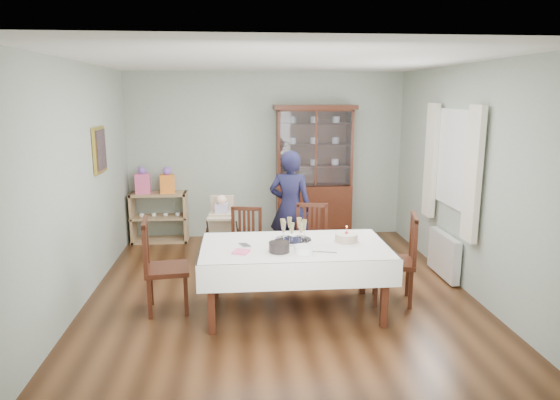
{
  "coord_description": "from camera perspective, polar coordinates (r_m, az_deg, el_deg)",
  "views": [
    {
      "loc": [
        -0.5,
        -5.66,
        2.33
      ],
      "look_at": [
        0.02,
        0.2,
        1.09
      ],
      "focal_mm": 32.0,
      "sensor_mm": 36.0,
      "label": 1
    }
  ],
  "objects": [
    {
      "name": "chair_end_left",
      "position": [
        5.66,
        -12.91,
        -9.32
      ],
      "size": [
        0.51,
        0.51,
        1.03
      ],
      "rotation": [
        0.0,
        0.0,
        1.69
      ],
      "color": "#411B10",
      "rests_on": "floor"
    },
    {
      "name": "gift_bag_pink",
      "position": [
        8.17,
        -15.43,
        2.04
      ],
      "size": [
        0.24,
        0.17,
        0.43
      ],
      "color": "#F45A8E",
      "rests_on": "sideboard"
    },
    {
      "name": "chair_far_right",
      "position": [
        6.46,
        3.64,
        -6.57
      ],
      "size": [
        0.49,
        0.49,
        0.96
      ],
      "rotation": [
        0.0,
        0.0,
        -0.15
      ],
      "color": "#411B10",
      "rests_on": "floor"
    },
    {
      "name": "birthday_cake",
      "position": [
        5.45,
        7.6,
        -4.37
      ],
      "size": [
        0.28,
        0.28,
        0.19
      ],
      "color": "white",
      "rests_on": "dining_table"
    },
    {
      "name": "plate_stack_dark",
      "position": [
        5.1,
        -0.09,
        -5.4
      ],
      "size": [
        0.28,
        0.28,
        0.1
      ],
      "primitive_type": "cylinder",
      "rotation": [
        0.0,
        0.0,
        -0.39
      ],
      "color": "black",
      "rests_on": "dining_table"
    },
    {
      "name": "high_chair",
      "position": [
        6.97,
        -6.61,
        -4.34
      ],
      "size": [
        0.48,
        0.48,
        1.0
      ],
      "rotation": [
        0.0,
        0.0,
        -0.08
      ],
      "color": "black",
      "rests_on": "floor"
    },
    {
      "name": "radiator",
      "position": [
        6.84,
        18.21,
        -5.97
      ],
      "size": [
        0.1,
        0.8,
        0.55
      ],
      "primitive_type": "cube",
      "color": "white",
      "rests_on": "floor"
    },
    {
      "name": "window",
      "position": [
        6.6,
        19.39,
        4.46
      ],
      "size": [
        0.04,
        1.02,
        1.22
      ],
      "primitive_type": "cube",
      "color": "white",
      "rests_on": "room_shell"
    },
    {
      "name": "picture_frame",
      "position": [
        6.72,
        -19.94,
        5.41
      ],
      "size": [
        0.04,
        0.48,
        0.58
      ],
      "primitive_type": "cube",
      "color": "gold",
      "rests_on": "room_shell"
    },
    {
      "name": "cutlery",
      "position": [
        5.34,
        -4.43,
        -5.15
      ],
      "size": [
        0.16,
        0.19,
        0.01
      ],
      "primitive_type": null,
      "rotation": [
        0.0,
        0.0,
        0.38
      ],
      "color": "silver",
      "rests_on": "dining_table"
    },
    {
      "name": "woman",
      "position": [
        6.87,
        1.18,
        -0.93
      ],
      "size": [
        0.67,
        0.54,
        1.61
      ],
      "primitive_type": "imported",
      "rotation": [
        0.0,
        0.0,
        2.84
      ],
      "color": "black",
      "rests_on": "floor"
    },
    {
      "name": "sideboard",
      "position": [
        8.27,
        -13.61,
        -1.92
      ],
      "size": [
        0.9,
        0.38,
        0.8
      ],
      "color": "tan",
      "rests_on": "floor"
    },
    {
      "name": "curtain_right",
      "position": [
        7.16,
        16.87,
        4.34
      ],
      "size": [
        0.07,
        0.3,
        1.55
      ],
      "primitive_type": "cube",
      "color": "silver",
      "rests_on": "room_shell"
    },
    {
      "name": "curtain_left",
      "position": [
        6.03,
        21.2,
        2.73
      ],
      "size": [
        0.07,
        0.3,
        1.55
      ],
      "primitive_type": "cube",
      "color": "silver",
      "rests_on": "room_shell"
    },
    {
      "name": "room_shell",
      "position": [
        6.25,
        -0.43,
        6.17
      ],
      "size": [
        5.0,
        5.0,
        5.0
      ],
      "color": "#9EAA99",
      "rests_on": "floor"
    },
    {
      "name": "china_cabinet",
      "position": [
        8.11,
        3.88,
        3.33
      ],
      "size": [
        1.3,
        0.48,
        2.18
      ],
      "color": "#411B10",
      "rests_on": "floor"
    },
    {
      "name": "floor",
      "position": [
        6.14,
        -0.0,
        -10.36
      ],
      "size": [
        5.0,
        5.0,
        0.0
      ],
      "primitive_type": "plane",
      "color": "#593319",
      "rests_on": "ground"
    },
    {
      "name": "plate_stack_white",
      "position": [
        5.06,
        2.7,
        -5.69
      ],
      "size": [
        0.22,
        0.22,
        0.08
      ],
      "primitive_type": "cylinder",
      "rotation": [
        0.0,
        0.0,
        0.15
      ],
      "color": "white",
      "rests_on": "dining_table"
    },
    {
      "name": "gift_bag_orange",
      "position": [
        8.11,
        -12.75,
        2.09
      ],
      "size": [
        0.24,
        0.19,
        0.42
      ],
      "color": "orange",
      "rests_on": "sideboard"
    },
    {
      "name": "napkin_stack",
      "position": [
        5.1,
        -4.46,
        -5.91
      ],
      "size": [
        0.2,
        0.2,
        0.02
      ],
      "primitive_type": "cube",
      "rotation": [
        0.0,
        0.0,
        -0.4
      ],
      "color": "#F45A8E",
      "rests_on": "dining_table"
    },
    {
      "name": "champagne_tray",
      "position": [
        5.45,
        1.52,
        -4.01
      ],
      "size": [
        0.4,
        0.4,
        0.24
      ],
      "color": "silver",
      "rests_on": "dining_table"
    },
    {
      "name": "cake_knife",
      "position": [
        5.11,
        5.08,
        -5.95
      ],
      "size": [
        0.25,
        0.09,
        0.01
      ],
      "primitive_type": "cube",
      "rotation": [
        0.0,
        0.0,
        -0.26
      ],
      "color": "silver",
      "rests_on": "dining_table"
    },
    {
      "name": "chair_far_left",
      "position": [
        6.41,
        -4.1,
        -6.81
      ],
      "size": [
        0.5,
        0.5,
        0.92
      ],
      "rotation": [
        0.0,
        0.0,
        -0.23
      ],
      "color": "#411B10",
      "rests_on": "floor"
    },
    {
      "name": "chair_end_right",
      "position": [
        5.9,
        12.92,
        -8.46
      ],
      "size": [
        0.56,
        0.56,
        1.03
      ],
      "rotation": [
        0.0,
        0.0,
        -1.82
      ],
      "color": "#411B10",
      "rests_on": "floor"
    },
    {
      "name": "dining_table",
      "position": [
        5.47,
        1.63,
        -8.93
      ],
      "size": [
        2.0,
        1.15,
        0.76
      ],
      "rotation": [
        0.0,
        0.0,
        -0.0
      ],
      "color": "#411B10",
      "rests_on": "floor"
    }
  ]
}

